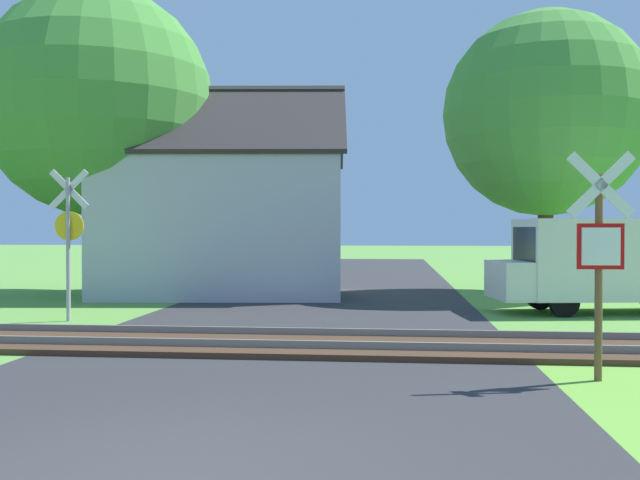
# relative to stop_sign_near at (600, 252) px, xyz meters

# --- Properties ---
(road_asphalt) EXTENTS (7.82, 80.00, 0.01)m
(road_asphalt) POSITION_rel_stop_sign_near_xyz_m (-4.51, -2.23, -1.70)
(road_asphalt) COLOR #2D2D30
(road_asphalt) RESTS_ON ground
(rail_track) EXTENTS (60.00, 2.60, 0.22)m
(rail_track) POSITION_rel_stop_sign_near_xyz_m (-4.51, 2.35, -1.64)
(rail_track) COLOR #422D1E
(rail_track) RESTS_ON ground
(stop_sign_near) EXTENTS (0.88, 0.15, 3.01)m
(stop_sign_near) POSITION_rel_stop_sign_near_xyz_m (0.00, 0.00, 0.00)
(stop_sign_near) COLOR brown
(stop_sign_near) RESTS_ON ground
(crossing_sign_far) EXTENTS (0.88, 0.14, 3.31)m
(crossing_sign_far) POSITION_rel_stop_sign_near_xyz_m (-9.69, 5.21, 0.25)
(crossing_sign_far) COLOR #9E9EA5
(crossing_sign_far) RESTS_ON ground
(house) EXTENTS (7.81, 5.82, 6.34)m
(house) POSITION_rel_stop_sign_near_xyz_m (-7.79, 11.63, 0.57)
(house) COLOR #B7B7BC
(house) RESTS_ON ground
(tree_right) EXTENTS (6.30, 6.30, 8.70)m
(tree_right) POSITION_rel_stop_sign_near_xyz_m (2.04, 12.98, 3.84)
(tree_right) COLOR #513823
(tree_right) RESTS_ON ground
(tree_left) EXTENTS (6.95, 6.95, 9.32)m
(tree_left) POSITION_rel_stop_sign_near_xyz_m (-11.60, 11.29, 4.15)
(tree_left) COLOR #513823
(tree_left) RESTS_ON ground
(mail_truck) EXTENTS (5.12, 2.55, 2.24)m
(mail_truck) POSITION_rel_stop_sign_near_xyz_m (2.32, 7.94, -0.46)
(mail_truck) COLOR silver
(mail_truck) RESTS_ON ground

